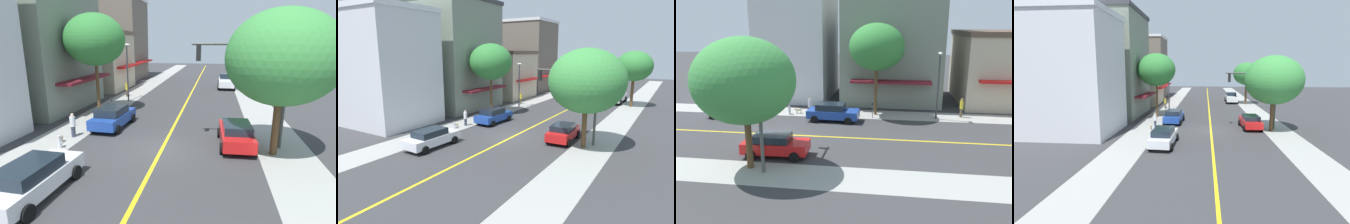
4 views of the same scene
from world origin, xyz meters
TOP-DOWN VIEW (x-y plane):
  - ground_plane at (0.00, 0.00)m, footprint 140.00×140.00m
  - sidewalk_left at (-6.94, 0.00)m, footprint 3.11×126.00m
  - sidewalk_right at (6.94, 0.00)m, footprint 3.11×126.00m
  - road_centerline_stripe at (0.00, 0.00)m, footprint 0.20×126.00m
  - brick_apartment_block at (-14.45, 8.47)m, footprint 11.61×10.52m
  - pale_office_building at (-14.45, 19.84)m, footprint 12.11×8.64m
  - tan_rowhouse at (-14.45, 30.97)m, footprint 10.55×9.52m
  - street_tree_left_near at (-7.06, 7.16)m, footprint 5.00×5.00m
  - street_tree_right_corner at (6.77, 21.21)m, footprint 4.77×4.77m
  - street_tree_left_far at (6.23, 0.43)m, footprint 5.81×5.81m
  - fire_hydrant at (-5.94, -0.88)m, footprint 0.44×0.24m
  - parking_meter at (-5.83, 6.96)m, footprint 0.12×0.18m
  - traffic_light_mast at (5.10, 1.45)m, footprint 5.37×0.32m
  - street_lamp at (-6.21, 12.65)m, footprint 0.70×0.36m
  - red_sedan_right_curb at (4.24, 1.30)m, footprint 2.14×4.32m
  - white_sedan_left_curb at (-4.08, -5.66)m, footprint 2.12×4.72m
  - blue_sedan_left_curb at (-4.34, 3.56)m, footprint 2.26×4.55m
  - white_pickup_truck at (4.39, 23.49)m, footprint 2.37×5.69m
  - pedestrian_yellow_shirt at (-7.19, 14.98)m, footprint 0.31×0.31m
  - pedestrian_white_shirt at (-6.14, 1.07)m, footprint 0.36×0.36m
  - small_dog at (-6.36, -0.15)m, footprint 0.30×0.73m

SIDE VIEW (x-z plane):
  - ground_plane at x=0.00m, z-range 0.00..0.00m
  - road_centerline_stripe at x=0.00m, z-range 0.00..0.00m
  - sidewalk_left at x=-6.94m, z-range 0.00..0.01m
  - sidewalk_right at x=6.94m, z-range 0.00..0.01m
  - small_dog at x=-6.36m, z-range 0.09..0.63m
  - fire_hydrant at x=-5.94m, z-range 0.00..0.83m
  - red_sedan_right_curb at x=4.24m, z-range 0.04..1.52m
  - white_sedan_left_curb at x=-4.08m, z-range 0.04..1.53m
  - blue_sedan_left_curb at x=-4.34m, z-range 0.03..1.59m
  - pedestrian_white_shirt at x=-6.14m, z-range 0.04..1.64m
  - white_pickup_truck at x=4.39m, z-range 0.00..1.87m
  - parking_meter at x=-5.83m, z-range 0.22..1.65m
  - pedestrian_yellow_shirt at x=-7.19m, z-range 0.07..1.82m
  - street_lamp at x=-6.21m, z-range 0.74..6.72m
  - pale_office_building at x=-14.45m, z-range 0.01..7.61m
  - traffic_light_mast at x=5.10m, z-range 1.15..7.42m
  - street_tree_left_far at x=6.23m, z-range 1.39..9.12m
  - street_tree_right_corner at x=6.77m, z-range 1.74..9.32m
  - street_tree_left_near at x=-7.06m, z-range 2.07..10.48m
  - tan_rowhouse at x=-14.45m, z-range 0.01..13.43m
  - brick_apartment_block at x=-14.45m, z-range 0.01..14.05m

